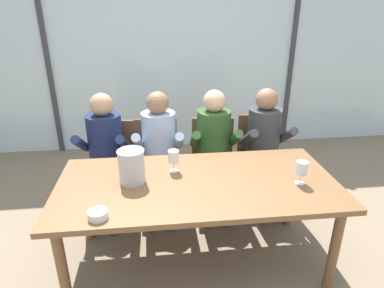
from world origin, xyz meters
name	(u,v)px	position (x,y,z in m)	size (l,w,h in m)	color
ground	(185,195)	(0.00, 1.00, 0.00)	(14.00, 14.00, 0.00)	#847056
window_glass_panel	(174,55)	(0.00, 2.43, 1.30)	(7.24, 0.03, 2.60)	silver
window_mullion_left	(47,57)	(-1.63, 2.41, 1.30)	(0.06, 0.06, 2.60)	#38383D
window_mullion_right	(292,53)	(1.63, 2.41, 1.30)	(0.06, 0.06, 2.60)	#38383D
hillside_vineyard	(166,58)	(0.00, 5.53, 0.79)	(13.24, 2.40, 1.59)	#568942
dining_table	(197,190)	(0.00, 0.00, 0.66)	(2.04, 0.97, 0.73)	brown
chair_near_curtain	(113,159)	(-0.72, 0.92, 0.52)	(0.50, 0.50, 0.88)	brown
chair_left_of_center	(157,156)	(-0.28, 0.93, 0.52)	(0.45, 0.45, 0.88)	brown
chair_center	(213,156)	(0.27, 0.88, 0.52)	(0.48, 0.48, 0.88)	brown
chair_right_of_center	(258,152)	(0.76, 0.92, 0.52)	(0.50, 0.50, 0.88)	brown
person_navy_polo	(104,150)	(-0.77, 0.76, 0.69)	(0.49, 0.63, 1.20)	#192347
person_pale_blue_shirt	(159,147)	(-0.26, 0.76, 0.69)	(0.48, 0.62, 1.20)	#9EB2D1
person_olive_shirt	(214,145)	(0.26, 0.76, 0.69)	(0.47, 0.62, 1.20)	#2D5123
person_charcoal_jacket	(266,142)	(0.77, 0.76, 0.69)	(0.47, 0.62, 1.20)	#38383D
ice_bucket_primary	(132,166)	(-0.47, 0.05, 0.86)	(0.20, 0.20, 0.25)	#B7B7BC
tasting_bowl	(98,215)	(-0.66, -0.37, 0.76)	(0.12, 0.12, 0.05)	silver
wine_glass_by_left_taster	(173,157)	(-0.16, 0.18, 0.85)	(0.08, 0.08, 0.17)	silver
wine_glass_near_bucket	(302,169)	(0.73, -0.11, 0.85)	(0.08, 0.08, 0.17)	silver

